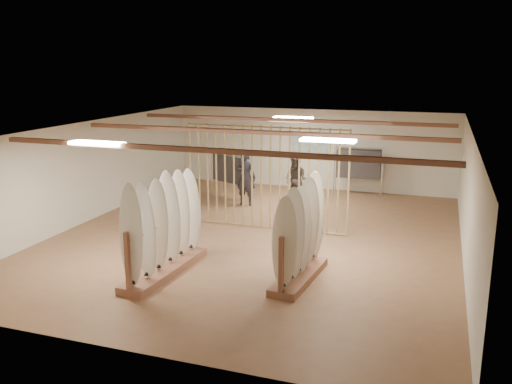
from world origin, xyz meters
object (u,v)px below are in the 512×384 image
(shopper_a, at_px, (246,174))
(shopper_b, at_px, (296,177))
(rack_right, at_px, (300,248))
(clothing_rack_b, at_px, (359,164))
(clothing_rack_a, at_px, (231,168))
(rack_left, at_px, (164,240))

(shopper_a, relative_size, shopper_b, 1.14)
(shopper_b, bearing_deg, rack_right, -58.92)
(clothing_rack_b, bearing_deg, rack_right, -92.91)
(clothing_rack_a, relative_size, shopper_a, 0.77)
(clothing_rack_a, xyz_separation_m, shopper_b, (2.21, -0.03, -0.13))
(rack_left, height_order, shopper_b, rack_left)
(rack_left, relative_size, rack_right, 1.23)
(shopper_a, bearing_deg, rack_right, 126.55)
(clothing_rack_b, bearing_deg, clothing_rack_a, -157.64)
(rack_right, bearing_deg, shopper_b, 110.72)
(rack_right, height_order, shopper_a, rack_right)
(shopper_b, bearing_deg, shopper_a, -143.44)
(clothing_rack_b, xyz_separation_m, shopper_b, (-1.68, -1.85, -0.20))
(clothing_rack_a, distance_m, clothing_rack_b, 4.29)
(rack_left, distance_m, shopper_b, 6.60)
(clothing_rack_a, bearing_deg, rack_right, -32.21)
(shopper_a, bearing_deg, rack_left, 99.46)
(shopper_a, bearing_deg, shopper_b, -152.61)
(clothing_rack_a, xyz_separation_m, shopper_a, (0.74, -0.59, -0.01))
(rack_left, height_order, shopper_a, rack_left)
(rack_right, distance_m, clothing_rack_b, 7.78)
(clothing_rack_a, height_order, shopper_b, shopper_b)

